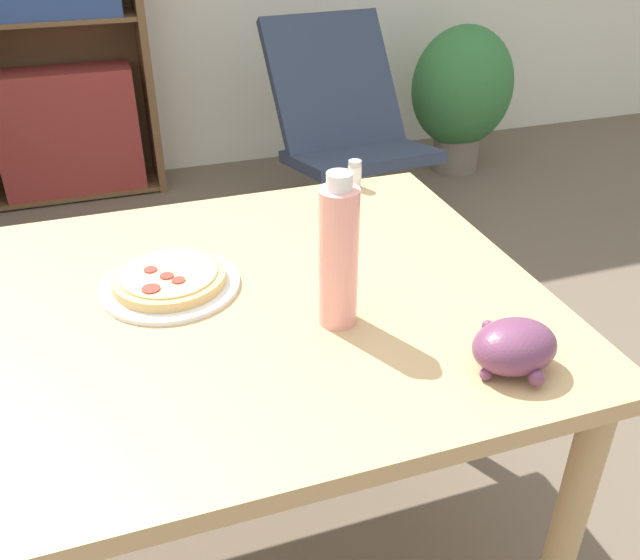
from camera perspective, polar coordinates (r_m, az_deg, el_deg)
The scene contains 8 objects.
dining_table at distance 1.32m, azimuth -8.22°, elevation -5.31°, with size 1.22×0.94×0.74m.
pizza_on_plate at distance 1.33m, azimuth -12.68°, elevation -0.07°, with size 0.27×0.27×0.04m.
grape_bunch at distance 1.12m, azimuth 16.10°, elevation -5.41°, with size 0.14×0.14×0.08m.
drink_bottle at distance 1.14m, azimuth 1.54°, elevation 2.07°, with size 0.07×0.07×0.28m.
salt_shaker at distance 1.72m, azimuth 2.94°, elevation 8.88°, with size 0.03×0.03×0.07m.
lounge_chair_far at distance 3.13m, azimuth 2.35°, elevation 9.87°, with size 0.62×0.80×0.88m.
bookshelf at distance 3.52m, azimuth -21.81°, elevation 18.50°, with size 0.86×0.32×1.70m.
potted_plant_floor at distance 3.77m, azimuth 11.85°, elevation 15.20°, with size 0.55×0.46×0.77m.
Camera 1 is at (-0.08, -1.02, 1.43)m, focal length 38.00 mm.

